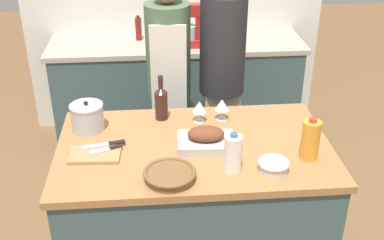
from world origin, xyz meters
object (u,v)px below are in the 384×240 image
stand_mixer (191,29)px  condiment_bottle_short (138,29)px  cutting_board (95,155)px  person_cook_guest (222,73)px  stock_pot (87,117)px  wicker_basket (170,175)px  juice_jug (310,140)px  milk_jug (233,153)px  knife_paring (107,149)px  wine_bottle_green (161,102)px  roasting_pan (206,139)px  wine_glass_right (222,105)px  condiment_bottle_tall (216,38)px  wine_glass_left (199,107)px  mixing_bowl (273,165)px  knife_chef (105,144)px  person_cook_aproned (169,79)px

stand_mixer → condiment_bottle_short: (-0.42, 0.19, -0.05)m
cutting_board → person_cook_guest: (0.79, 0.96, 0.02)m
stock_pot → condiment_bottle_short: condiment_bottle_short is taller
wicker_basket → juice_jug: 0.72m
milk_jug → knife_paring: milk_jug is taller
wine_bottle_green → stand_mixer: stand_mixer is taller
roasting_pan → knife_paring: bearing=-177.9°
wine_glass_right → condiment_bottle_tall: 1.25m
wicker_basket → wine_glass_left: size_ratio=1.98×
cutting_board → stock_pot: 0.30m
knife_paring → stand_mixer: (0.57, 1.57, 0.12)m
condiment_bottle_short → condiment_bottle_tall: bearing=-18.2°
condiment_bottle_short → person_cook_guest: person_cook_guest is taller
person_cook_guest → milk_jug: bearing=-97.6°
juice_jug → knife_paring: 1.03m
knife_paring → condiment_bottle_short: condiment_bottle_short is taller
roasting_pan → stock_pot: 0.68m
wicker_basket → wine_glass_left: wine_glass_left is taller
roasting_pan → wine_glass_left: 0.28m
wine_glass_right → mixing_bowl: bearing=-72.1°
wine_glass_right → condiment_bottle_short: 1.53m
person_cook_guest → wine_glass_right: bearing=-100.3°
wicker_basket → wine_glass_left: (0.20, 0.56, 0.06)m
knife_paring → stand_mixer: stand_mixer is taller
knife_chef → wine_glass_left: bearing=25.4°
milk_jug → person_cook_guest: bearing=84.6°
mixing_bowl → wine_bottle_green: wine_bottle_green is taller
wine_glass_right → knife_paring: 0.71m
wine_bottle_green → wine_glass_right: bearing=-6.6°
cutting_board → mixing_bowl: bearing=-13.3°
wine_glass_right → stand_mixer: size_ratio=0.37×
cutting_board → knife_paring: (0.06, 0.03, 0.01)m
condiment_bottle_tall → wine_glass_left: bearing=-101.5°
knife_chef → stand_mixer: bearing=69.1°
cutting_board → knife_paring: size_ratio=1.56×
milk_jug → wine_glass_right: bearing=87.9°
stock_pot → stand_mixer: bearing=62.4°
mixing_bowl → person_cook_aproned: person_cook_aproned is taller
condiment_bottle_tall → knife_chef: bearing=-117.2°
knife_paring → wine_glass_right: bearing=25.8°
roasting_pan → person_cook_guest: size_ratio=0.18×
wine_glass_right → condiment_bottle_tall: bearing=84.3°
juice_jug → cutting_board: bearing=174.4°
mixing_bowl → milk_jug: bearing=171.9°
knife_chef → stand_mixer: 1.63m
wine_bottle_green → person_cook_guest: size_ratio=0.16×
wine_glass_right → person_cook_guest: 0.63m
mixing_bowl → knife_paring: mixing_bowl is taller
juice_jug → wine_glass_left: juice_jug is taller
knife_chef → knife_paring: bearing=-76.1°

